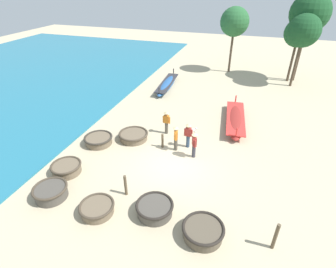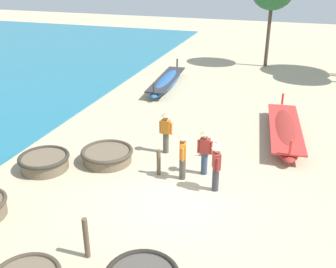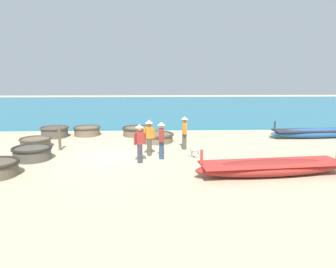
{
  "view_description": "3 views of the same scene",
  "coord_description": "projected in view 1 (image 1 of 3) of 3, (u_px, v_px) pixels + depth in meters",
  "views": [
    {
      "loc": [
        3.39,
        -11.53,
        9.27
      ],
      "look_at": [
        -0.9,
        1.64,
        0.88
      ],
      "focal_mm": 28.0,
      "sensor_mm": 36.0,
      "label": 1
    },
    {
      "loc": [
        2.85,
        -9.92,
        6.94
      ],
      "look_at": [
        -1.29,
        2.81,
        0.94
      ],
      "focal_mm": 42.0,
      "sensor_mm": 36.0,
      "label": 2
    },
    {
      "loc": [
        14.52,
        1.74,
        3.84
      ],
      "look_at": [
        -0.86,
        2.27,
        0.91
      ],
      "focal_mm": 35.0,
      "sensor_mm": 36.0,
      "label": 3
    }
  ],
  "objects": [
    {
      "name": "coracle_upturned",
      "position": [
        66.0,
        168.0,
        14.27
      ],
      "size": [
        1.64,
        1.64,
        0.55
      ],
      "color": "brown",
      "rests_on": "ground"
    },
    {
      "name": "coracle_front_right",
      "position": [
        203.0,
        231.0,
        10.72
      ],
      "size": [
        1.77,
        1.77,
        0.57
      ],
      "color": "brown",
      "rests_on": "ground"
    },
    {
      "name": "mooring_post_inland",
      "position": [
        126.0,
        185.0,
        12.66
      ],
      "size": [
        0.14,
        0.14,
        1.16
      ],
      "primitive_type": "cylinder",
      "color": "brown",
      "rests_on": "ground"
    },
    {
      "name": "tree_center",
      "position": [
        235.0,
        22.0,
        26.84
      ],
      "size": [
        2.94,
        2.94,
        6.71
      ],
      "color": "#4C3D2D",
      "rests_on": "ground"
    },
    {
      "name": "coracle_center",
      "position": [
        51.0,
        192.0,
        12.64
      ],
      "size": [
        1.66,
        1.66,
        0.62
      ],
      "color": "#4C473F",
      "rests_on": "ground"
    },
    {
      "name": "coracle_beside_post",
      "position": [
        98.0,
        140.0,
        16.73
      ],
      "size": [
        1.81,
        1.81,
        0.53
      ],
      "color": "brown",
      "rests_on": "ground"
    },
    {
      "name": "coracle_tilted",
      "position": [
        155.0,
        208.0,
        11.76
      ],
      "size": [
        1.72,
        1.72,
        0.59
      ],
      "color": "#4C473F",
      "rests_on": "ground"
    },
    {
      "name": "tree_right_mid",
      "position": [
        304.0,
        31.0,
        23.12
      ],
      "size": [
        2.87,
        2.87,
        6.55
      ],
      "color": "#4C3D2D",
      "rests_on": "ground"
    },
    {
      "name": "fisherman_standing_left",
      "position": [
        166.0,
        121.0,
        17.5
      ],
      "size": [
        0.53,
        0.36,
        1.67
      ],
      "color": "#4C473D",
      "rests_on": "ground"
    },
    {
      "name": "mooring_post_shoreline",
      "position": [
        163.0,
        141.0,
        16.28
      ],
      "size": [
        0.14,
        0.14,
        0.96
      ],
      "primitive_type": "cylinder",
      "color": "brown",
      "rests_on": "ground"
    },
    {
      "name": "fisherman_crouching",
      "position": [
        194.0,
        143.0,
        15.15
      ],
      "size": [
        0.36,
        0.49,
        1.67
      ],
      "color": "#383842",
      "rests_on": "ground"
    },
    {
      "name": "tree_leftmost",
      "position": [
        310.0,
        13.0,
        23.85
      ],
      "size": [
        3.59,
        3.59,
        8.17
      ],
      "color": "#4C3D2D",
      "rests_on": "ground"
    },
    {
      "name": "coracle_front_left",
      "position": [
        97.0,
        208.0,
        11.83
      ],
      "size": [
        1.61,
        1.61,
        0.48
      ],
      "color": "brown",
      "rests_on": "ground"
    },
    {
      "name": "coracle_far_left",
      "position": [
        133.0,
        136.0,
        17.2
      ],
      "size": [
        1.93,
        1.93,
        0.5
      ],
      "color": "brown",
      "rests_on": "ground"
    },
    {
      "name": "fisherman_with_hat",
      "position": [
        176.0,
        137.0,
        15.78
      ],
      "size": [
        0.36,
        0.52,
        1.67
      ],
      "color": "#4C473D",
      "rests_on": "ground"
    },
    {
      "name": "long_boat_ochre_hull",
      "position": [
        167.0,
        84.0,
        25.22
      ],
      "size": [
        1.44,
        6.04,
        1.03
      ],
      "color": "#285693",
      "rests_on": "ground"
    },
    {
      "name": "ground_plane",
      "position": [
        174.0,
        164.0,
        15.07
      ],
      "size": [
        80.0,
        80.0,
        0.0
      ],
      "primitive_type": "plane",
      "color": "#BCAD8C"
    },
    {
      "name": "tree_rightmost",
      "position": [
        299.0,
        33.0,
        24.54
      ],
      "size": [
        2.64,
        2.64,
        6.01
      ],
      "color": "#4C3D2D",
      "rests_on": "ground"
    },
    {
      "name": "dog",
      "position": [
        193.0,
        130.0,
        17.59
      ],
      "size": [
        0.54,
        0.51,
        0.55
      ],
      "color": "beige",
      "rests_on": "ground"
    },
    {
      "name": "long_boat_white_hull",
      "position": [
        235.0,
        119.0,
        19.04
      ],
      "size": [
        1.82,
        5.91,
        1.08
      ],
      "color": "maroon",
      "rests_on": "ground"
    },
    {
      "name": "fisherman_standing_right",
      "position": [
        188.0,
        134.0,
        16.07
      ],
      "size": [
        0.53,
        0.36,
        1.67
      ],
      "color": "#2D425B",
      "rests_on": "ground"
    },
    {
      "name": "mooring_post_mid_beach",
      "position": [
        275.0,
        237.0,
        10.07
      ],
      "size": [
        0.14,
        0.14,
        1.33
      ],
      "primitive_type": "cylinder",
      "color": "brown",
      "rests_on": "ground"
    }
  ]
}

